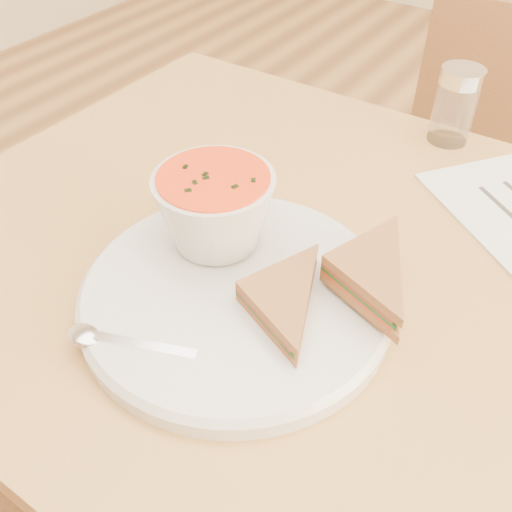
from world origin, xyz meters
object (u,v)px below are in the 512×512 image
Objects in this scene: chair_far at (473,270)px; condiment_shaker at (455,106)px; plate at (236,295)px; dining_table at (327,457)px; soup_bowl at (215,213)px.

condiment_shaker is at bearing 53.43° from chair_far.
chair_far is at bearing 76.25° from plate.
condiment_shaker is at bearing 81.29° from plate.
dining_table is at bearing 51.22° from plate.
condiment_shaker is (-0.02, 0.31, 0.43)m from dining_table.
plate is (-0.14, -0.56, 0.33)m from chair_far.
dining_table is 3.29× the size of plate.
chair_far reaches higher than plate.
dining_table is 0.46m from chair_far.
soup_bowl is (-0.19, -0.51, 0.38)m from chair_far.
chair_far is 8.32× the size of condiment_shaker.
plate reaches higher than dining_table.
soup_bowl is at bearing -107.81° from condiment_shaker.
condiment_shaker is at bearing 93.38° from dining_table.
plate is at bearing -38.32° from soup_bowl.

